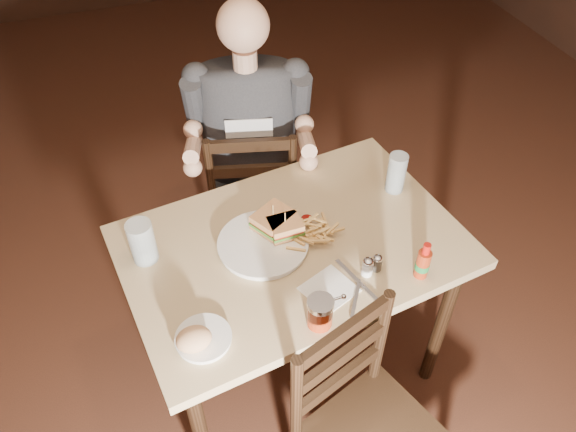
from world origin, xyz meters
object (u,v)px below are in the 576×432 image
object	(u,v)px
glass_left	(142,242)
hot_sauce	(424,260)
side_plate	(204,339)
diner	(248,114)
chair_far	(253,193)
main_table	(293,261)
glass_right	(396,173)
syrup_dispenser	(320,312)
dinner_plate	(263,245)

from	to	relation	value
glass_left	hot_sauce	xyz separation A→B (m)	(0.80, -0.36, -0.01)
side_plate	diner	bearing A→B (deg)	65.42
chair_far	hot_sauce	size ratio (longest dim) A/B	6.22
main_table	side_plate	bearing A→B (deg)	-143.89
glass_left	chair_far	bearing A→B (deg)	46.82
glass_left	glass_right	world-z (taller)	glass_right
side_plate	main_table	bearing A→B (deg)	36.11
chair_far	diner	distance (m)	0.46
syrup_dispenser	glass_right	bearing A→B (deg)	36.15
glass_right	syrup_dispenser	bearing A→B (deg)	-136.30
diner	glass_left	bearing A→B (deg)	-120.05
main_table	glass_left	bearing A→B (deg)	168.19
glass_left	side_plate	xyz separation A→B (m)	(0.10, -0.36, -0.07)
main_table	glass_left	size ratio (longest dim) A/B	7.88
hot_sauce	syrup_dispenser	world-z (taller)	hot_sauce
hot_sauce	side_plate	world-z (taller)	hot_sauce
dinner_plate	glass_left	size ratio (longest dim) A/B	1.93
glass_right	chair_far	bearing A→B (deg)	127.89
dinner_plate	side_plate	xyz separation A→B (m)	(-0.27, -0.29, -0.00)
chair_far	syrup_dispenser	world-z (taller)	syrup_dispenser
dinner_plate	glass_right	bearing A→B (deg)	11.77
syrup_dispenser	hot_sauce	bearing A→B (deg)	2.06
glass_left	side_plate	size ratio (longest dim) A/B	0.96
glass_left	hot_sauce	bearing A→B (deg)	-24.11
chair_far	hot_sauce	world-z (taller)	hot_sauce
main_table	hot_sauce	size ratio (longest dim) A/B	8.53
dinner_plate	syrup_dispenser	xyz separation A→B (m)	(0.06, -0.34, 0.04)
diner	glass_left	world-z (taller)	diner
hot_sauce	syrup_dispenser	bearing A→B (deg)	-170.39
chair_far	glass_right	xyz separation A→B (m)	(0.40, -0.51, 0.41)
main_table	syrup_dispenser	xyz separation A→B (m)	(-0.03, -0.32, 0.14)
syrup_dispenser	dinner_plate	bearing A→B (deg)	93.05
chair_far	dinner_plate	bearing A→B (deg)	92.30
diner	side_plate	distance (m)	0.96
main_table	syrup_dispenser	size ratio (longest dim) A/B	11.68
glass_left	hot_sauce	size ratio (longest dim) A/B	1.08
chair_far	diner	xyz separation A→B (m)	(-0.01, -0.04, 0.46)
main_table	diner	size ratio (longest dim) A/B	1.35
chair_far	side_plate	distance (m)	1.05
hot_sauce	syrup_dispenser	xyz separation A→B (m)	(-0.37, -0.06, -0.02)
dinner_plate	hot_sauce	distance (m)	0.51
main_table	glass_right	bearing A→B (deg)	16.54
glass_right	diner	bearing A→B (deg)	131.23
main_table	hot_sauce	bearing A→B (deg)	-38.14
glass_left	diner	bearing A→B (deg)	45.07
main_table	glass_right	world-z (taller)	glass_right
chair_far	glass_right	distance (m)	0.77
chair_far	hot_sauce	distance (m)	1.03
main_table	hot_sauce	distance (m)	0.45
glass_right	syrup_dispenser	world-z (taller)	glass_right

